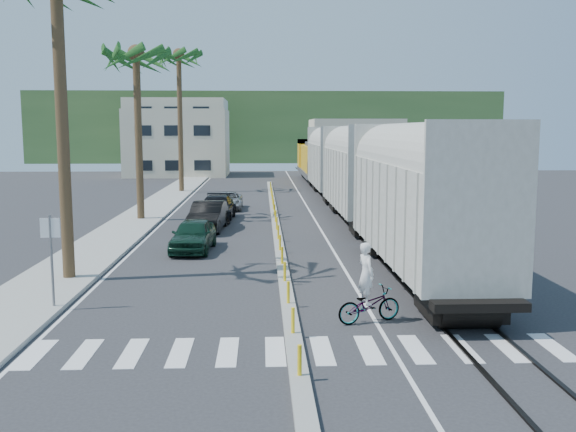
% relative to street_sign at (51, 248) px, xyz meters
% --- Properties ---
extents(ground, '(140.00, 140.00, 0.00)m').
position_rel_street_sign_xyz_m(ground, '(7.30, -2.00, -1.97)').
color(ground, '#28282B').
rests_on(ground, ground).
extents(sidewalk, '(3.00, 90.00, 0.15)m').
position_rel_street_sign_xyz_m(sidewalk, '(-1.20, 23.00, -1.90)').
color(sidewalk, gray).
rests_on(sidewalk, ground).
extents(rails, '(1.56, 100.00, 0.06)m').
position_rel_street_sign_xyz_m(rails, '(12.30, 26.00, -1.94)').
color(rails, black).
rests_on(rails, ground).
extents(median, '(0.45, 60.00, 0.85)m').
position_rel_street_sign_xyz_m(median, '(7.30, 17.96, -1.88)').
color(median, gray).
rests_on(median, ground).
extents(crosswalk, '(14.00, 2.20, 0.01)m').
position_rel_street_sign_xyz_m(crosswalk, '(7.30, -4.00, -1.97)').
color(crosswalk, silver).
rests_on(crosswalk, ground).
extents(lane_markings, '(9.42, 90.00, 0.01)m').
position_rel_street_sign_xyz_m(lane_markings, '(5.15, 23.00, -1.97)').
color(lane_markings, silver).
rests_on(lane_markings, ground).
extents(freight_train, '(3.00, 60.94, 5.85)m').
position_rel_street_sign_xyz_m(freight_train, '(12.30, 24.24, 0.93)').
color(freight_train, '#A2A194').
rests_on(freight_train, ground).
extents(palm_trees, '(3.50, 37.20, 13.75)m').
position_rel_street_sign_xyz_m(palm_trees, '(-0.80, 20.70, 8.84)').
color(palm_trees, brown).
rests_on(palm_trees, ground).
extents(street_sign, '(0.60, 0.08, 3.00)m').
position_rel_street_sign_xyz_m(street_sign, '(0.00, 0.00, 0.00)').
color(street_sign, slate).
rests_on(street_sign, ground).
extents(buildings, '(38.00, 27.00, 10.00)m').
position_rel_street_sign_xyz_m(buildings, '(0.89, 69.66, 2.39)').
color(buildings, beige).
rests_on(buildings, ground).
extents(hillside, '(80.00, 20.00, 12.00)m').
position_rel_street_sign_xyz_m(hillside, '(7.30, 98.00, 4.03)').
color(hillside, '#385628').
rests_on(hillside, ground).
extents(car_lead, '(2.34, 4.62, 1.50)m').
position_rel_street_sign_xyz_m(car_lead, '(3.31, 9.74, -1.22)').
color(car_lead, '#0F2F21').
rests_on(car_lead, ground).
extents(car_second, '(2.42, 5.15, 1.61)m').
position_rel_street_sign_xyz_m(car_second, '(3.48, 15.88, -1.16)').
color(car_second, black).
rests_on(car_second, ground).
extents(car_third, '(2.72, 5.50, 1.53)m').
position_rel_street_sign_xyz_m(car_third, '(3.67, 19.86, -1.21)').
color(car_third, black).
rests_on(car_third, ground).
extents(car_rear, '(2.03, 4.35, 1.20)m').
position_rel_street_sign_xyz_m(car_rear, '(4.09, 25.51, -1.37)').
color(car_rear, '#9C9FA1').
rests_on(car_rear, ground).
extents(cyclist, '(1.95, 2.43, 2.37)m').
position_rel_street_sign_xyz_m(cyclist, '(9.56, -1.63, -1.23)').
color(cyclist, '#9EA0A5').
rests_on(cyclist, ground).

